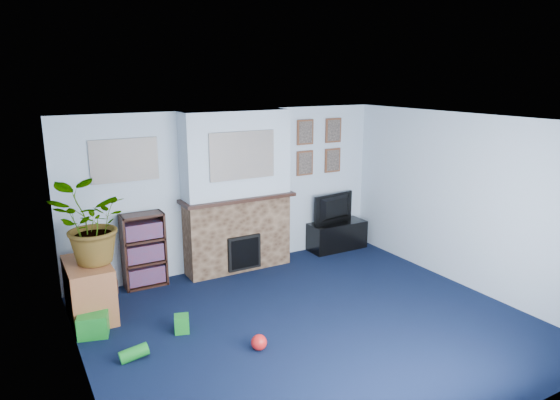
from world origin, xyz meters
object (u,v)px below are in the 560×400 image
television (337,208)px  bookshelf (144,252)px  tv_stand (337,236)px  sideboard (89,290)px

television → bookshelf: bearing=-9.0°
tv_stand → television: (0.00, 0.02, 0.48)m
bookshelf → tv_stand: bearing=-1.3°
tv_stand → sideboard: 4.11m
television → bookshelf: (-3.25, 0.06, -0.21)m
tv_stand → television: television is taller
tv_stand → sideboard: sideboard is taller
television → tv_stand: bearing=82.0°
tv_stand → bookshelf: 3.26m
television → sideboard: bearing=-0.5°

